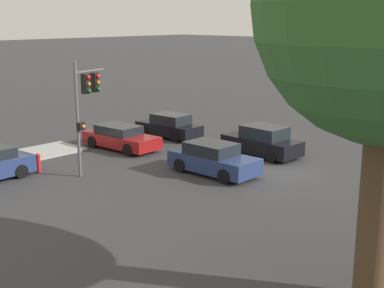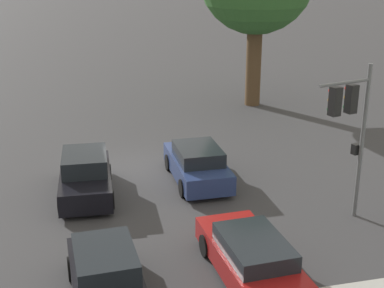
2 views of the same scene
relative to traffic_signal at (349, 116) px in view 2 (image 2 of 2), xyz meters
The scene contains 6 objects.
ground_plane 9.25m from the traffic_signal, 134.45° to the right, with size 300.00×300.00×0.00m, color #333335.
traffic_signal is the anchor object (origin of this frame).
crossing_car_0 8.97m from the traffic_signal, 70.89° to the right, with size 4.20×1.97×1.44m.
crossing_car_1 6.48m from the traffic_signal, 137.83° to the right, with size 4.32×1.97×1.46m.
crossing_car_2 9.56m from the traffic_signal, 115.85° to the right, with size 4.31×2.09×1.60m.
crossing_car_3 5.71m from the traffic_signal, 56.99° to the right, with size 4.69×2.07×1.31m.
Camera 2 is at (20.57, -2.52, 8.36)m, focal length 50.00 mm.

